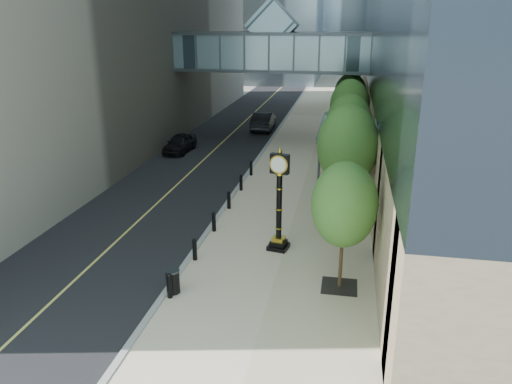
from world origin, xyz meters
TOP-DOWN VIEW (x-y plane):
  - ground at (0.00, 0.00)m, footprint 320.00×320.00m
  - road at (-7.00, 40.00)m, footprint 8.00×180.00m
  - sidewalk at (1.00, 40.00)m, footprint 8.00×180.00m
  - curb at (-3.00, 40.00)m, footprint 0.25×180.00m
  - skywalk at (-3.00, 28.00)m, footprint 17.00×4.20m
  - entrance_canopy at (3.48, 14.00)m, footprint 3.00×8.00m
  - bollard_row at (-2.70, 9.00)m, footprint 0.20×16.20m
  - street_trees at (3.60, 16.58)m, footprint 3.00×28.64m
  - street_clock at (0.74, 6.00)m, footprint 1.03×1.03m
  - trash_bin at (-2.70, 1.39)m, footprint 0.60×0.60m
  - pedestrian at (4.12, 11.11)m, footprint 0.71×0.61m
  - car_near at (-9.52, 22.28)m, footprint 1.88×4.25m
  - car_far at (-4.39, 31.90)m, footprint 1.87×5.19m

SIDE VIEW (x-z plane):
  - ground at x=0.00m, z-range 0.00..0.00m
  - road at x=-7.00m, z-range 0.00..0.02m
  - sidewalk at x=1.00m, z-range 0.00..0.06m
  - curb at x=-3.00m, z-range 0.00..0.07m
  - bollard_row at x=-2.70m, z-range 0.06..0.96m
  - trash_bin at x=-2.70m, z-range 0.06..0.96m
  - car_near at x=-9.52m, z-range 0.02..1.44m
  - car_far at x=-4.39m, z-range 0.02..1.72m
  - pedestrian at x=4.12m, z-range 0.06..1.70m
  - street_clock at x=0.74m, z-range -0.25..4.44m
  - street_trees at x=3.60m, z-range 0.89..7.05m
  - entrance_canopy at x=3.48m, z-range 2.00..6.38m
  - skywalk at x=-3.00m, z-range 4.81..10.61m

